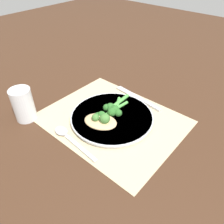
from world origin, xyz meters
TOP-DOWN VIEW (x-y plane):
  - ground_plane at (0.00, 0.00)m, footprint 3.00×3.00m
  - placemat at (0.00, 0.00)m, footprint 0.44×0.35m
  - plate at (0.00, 0.00)m, footprint 0.27×0.27m
  - chicken_fillet at (0.00, -0.05)m, footprint 0.12×0.10m
  - pesto_dollop_primary at (-0.01, -0.07)m, footprint 0.02×0.02m
  - pesto_dollop_secondary at (0.02, -0.05)m, footprint 0.03×0.03m
  - broccoli_stalk_rear at (-0.02, -0.02)m, footprint 0.04×0.14m
  - broccoli_stalk_left at (0.00, 0.01)m, footprint 0.07×0.10m
  - broccoli_stalk_front at (-0.02, 0.03)m, footprint 0.04×0.12m
  - knife at (-0.00, 0.15)m, footprint 0.21×0.04m
  - spoon at (-0.05, -0.15)m, footprint 0.19×0.04m
  - water_glass at (-0.22, -0.18)m, footprint 0.07×0.07m

SIDE VIEW (x-z plane):
  - ground_plane at x=0.00m, z-range 0.00..0.00m
  - placemat at x=0.00m, z-range 0.00..0.00m
  - knife at x=0.00m, z-range 0.00..0.01m
  - spoon at x=-0.05m, z-range 0.00..0.02m
  - plate at x=0.00m, z-range 0.01..0.02m
  - chicken_fillet at x=0.00m, z-range 0.02..0.04m
  - broccoli_stalk_rear at x=-0.02m, z-range 0.01..0.04m
  - broccoli_stalk_front at x=-0.02m, z-range 0.02..0.04m
  - broccoli_stalk_left at x=0.00m, z-range 0.02..0.05m
  - pesto_dollop_primary at x=-0.01m, z-range 0.03..0.06m
  - pesto_dollop_secondary at x=0.02m, z-range 0.03..0.06m
  - water_glass at x=-0.22m, z-range 0.00..0.11m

